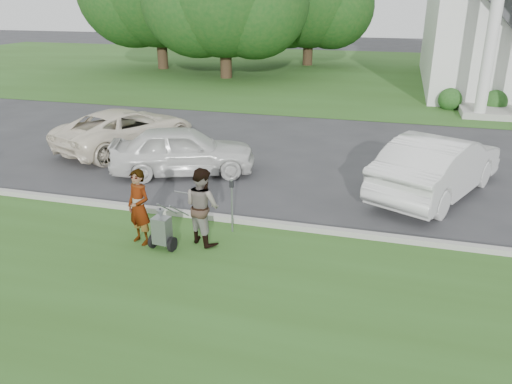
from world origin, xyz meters
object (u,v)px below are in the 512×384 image
at_px(tree_back, 309,1).
at_px(car_a, 126,129).
at_px(parking_meter_near, 232,200).
at_px(person_left, 139,208).
at_px(car_d, 438,165).
at_px(striping_cart, 162,231).
at_px(car_b, 183,150).
at_px(person_right, 202,207).

height_order(tree_back, car_a, tree_back).
relative_size(tree_back, parking_meter_near, 7.45).
height_order(tree_back, person_left, tree_back).
relative_size(car_a, car_d, 1.01).
height_order(striping_cart, car_a, car_a).
bearing_deg(car_b, person_left, 170.74).
bearing_deg(car_a, tree_back, -72.98).
bearing_deg(car_d, parking_meter_near, 64.82).
bearing_deg(striping_cart, person_right, 42.07).
bearing_deg(person_left, parking_meter_near, 53.18).
xyz_separation_m(person_left, car_b, (-0.96, 4.54, -0.11)).
height_order(person_left, car_d, person_left).
bearing_deg(striping_cart, car_d, 46.02).
relative_size(striping_cart, person_left, 0.66).
bearing_deg(car_d, person_right, 66.65).
relative_size(person_right, car_d, 0.34).
bearing_deg(tree_back, car_b, -87.88).
bearing_deg(parking_meter_near, person_left, -149.11).
height_order(parking_meter_near, car_d, car_d).
xyz_separation_m(parking_meter_near, car_b, (-2.71, 3.50, -0.08)).
bearing_deg(tree_back, striping_cart, -85.38).
bearing_deg(car_a, parking_meter_near, 158.18).
relative_size(striping_cart, car_a, 0.22).
distance_m(person_right, car_a, 8.04).
xyz_separation_m(striping_cart, car_d, (5.76, 4.95, 0.40)).
xyz_separation_m(person_left, parking_meter_near, (1.75, 1.05, -0.03)).
height_order(person_right, parking_meter_near, person_right).
xyz_separation_m(person_left, car_a, (-3.96, 6.48, -0.13)).
distance_m(car_a, car_b, 3.57).
xyz_separation_m(parking_meter_near, car_a, (-5.71, 5.43, -0.10)).
relative_size(person_left, car_a, 0.33).
height_order(striping_cart, person_left, person_left).
relative_size(person_right, car_b, 0.40).
height_order(person_left, parking_meter_near, person_left).
bearing_deg(car_b, car_a, 36.01).
bearing_deg(car_b, tree_back, -19.05).
bearing_deg(car_d, car_a, 16.27).
height_order(person_right, car_a, person_right).
relative_size(striping_cart, car_d, 0.22).
height_order(person_left, car_b, person_left).
distance_m(striping_cart, parking_meter_near, 1.71).
bearing_deg(person_left, car_d, 59.50).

